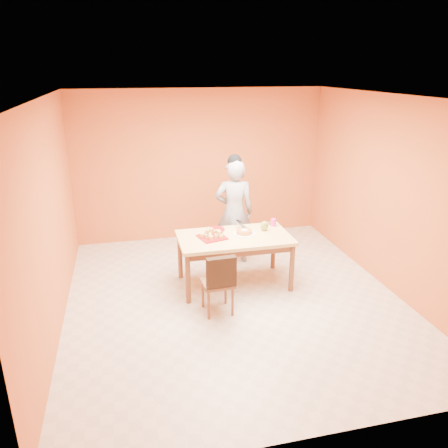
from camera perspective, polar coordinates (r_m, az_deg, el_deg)
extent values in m
plane|color=beige|center=(6.16, 1.32, -9.69)|extent=(5.00, 5.00, 0.00)
plane|color=white|center=(5.37, 1.56, 16.26)|extent=(5.00, 5.00, 0.00)
plane|color=#CA5A2E|center=(7.98, -3.14, 7.64)|extent=(4.50, 0.00, 4.50)
plane|color=#CA5A2E|center=(5.52, -21.80, 0.60)|extent=(0.00, 5.00, 5.00)
plane|color=#CA5A2E|center=(6.54, 20.93, 3.58)|extent=(0.00, 5.00, 5.00)
cube|color=#DAC572|center=(6.23, 1.37, -1.81)|extent=(1.60, 0.90, 0.05)
cube|color=brown|center=(6.26, 1.36, -2.45)|extent=(1.48, 0.78, 0.10)
cylinder|color=brown|center=(5.91, -4.72, -7.21)|extent=(0.07, 0.07, 0.71)
cylinder|color=brown|center=(6.61, -5.76, -4.20)|extent=(0.07, 0.07, 0.71)
cylinder|color=brown|center=(6.26, 8.84, -5.74)|extent=(0.07, 0.07, 0.71)
cylinder|color=brown|center=(6.93, 6.47, -3.04)|extent=(0.07, 0.07, 0.71)
imported|color=gray|center=(6.98, 1.34, 1.59)|extent=(0.69, 0.52, 1.70)
cube|color=maroon|center=(6.16, -1.57, -1.72)|extent=(0.43, 0.43, 0.02)
cylinder|color=maroon|center=(6.46, -1.08, -0.71)|extent=(0.29, 0.29, 0.02)
cylinder|color=white|center=(6.30, 2.65, -1.29)|extent=(0.36, 0.36, 0.01)
cylinder|color=#CA7C34|center=(6.29, 2.66, -1.02)|extent=(0.30, 0.30, 0.05)
cube|color=silver|center=(6.44, 2.31, -0.18)|extent=(0.11, 0.24, 0.01)
ellipsoid|color=olive|center=(6.44, 5.31, -0.24)|extent=(0.13, 0.12, 0.15)
cylinder|color=#E42293|center=(6.64, 6.47, 0.20)|extent=(0.08, 0.08, 0.11)
cylinder|color=#37230F|center=(6.72, 6.24, 0.09)|extent=(0.12, 0.12, 0.03)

